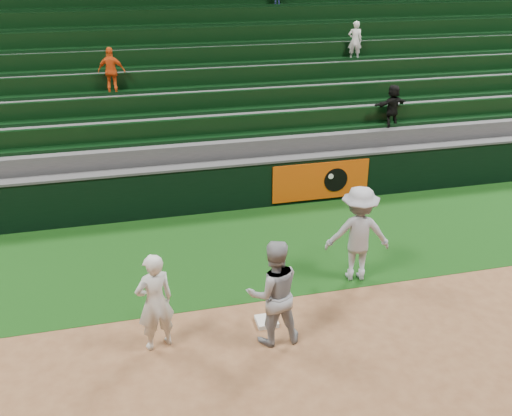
{
  "coord_description": "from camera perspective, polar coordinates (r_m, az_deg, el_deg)",
  "views": [
    {
      "loc": [
        -1.96,
        -7.87,
        6.11
      ],
      "look_at": [
        0.59,
        2.3,
        1.3
      ],
      "focal_mm": 40.0,
      "sensor_mm": 36.0,
      "label": 1
    }
  ],
  "objects": [
    {
      "name": "ground",
      "position": [
        10.15,
        -0.07,
        -12.34
      ],
      "size": [
        70.0,
        70.0,
        0.0
      ],
      "primitive_type": "plane",
      "color": "brown",
      "rests_on": "ground"
    },
    {
      "name": "foul_grass",
      "position": [
        12.62,
        -3.37,
        -4.34
      ],
      "size": [
        36.0,
        4.2,
        0.01
      ],
      "primitive_type": "cube",
      "color": "#0E330C",
      "rests_on": "ground"
    },
    {
      "name": "first_base",
      "position": [
        10.35,
        1.08,
        -11.26
      ],
      "size": [
        0.37,
        0.37,
        0.08
      ],
      "primitive_type": "cube",
      "rotation": [
        0.0,
        0.0,
        -0.01
      ],
      "color": "silver",
      "rests_on": "ground"
    },
    {
      "name": "first_baseman",
      "position": [
        9.5,
        -10.08,
        -9.24
      ],
      "size": [
        0.73,
        0.59,
        1.75
      ],
      "primitive_type": "imported",
      "rotation": [
        0.0,
        0.0,
        3.45
      ],
      "color": "silver",
      "rests_on": "ground"
    },
    {
      "name": "baserunner",
      "position": [
        9.46,
        1.76,
        -8.47
      ],
      "size": [
        0.92,
        0.72,
        1.88
      ],
      "primitive_type": "imported",
      "rotation": [
        0.0,
        0.0,
        3.13
      ],
      "color": "#999BA3",
      "rests_on": "ground"
    },
    {
      "name": "base_coach",
      "position": [
        11.36,
        10.18,
        -2.56
      ],
      "size": [
        1.4,
        0.98,
        1.97
      ],
      "primitive_type": "imported",
      "rotation": [
        0.0,
        0.0,
        2.93
      ],
      "color": "#A5A7B3",
      "rests_on": "foul_grass"
    },
    {
      "name": "field_wall",
      "position": [
        14.31,
        -5.01,
        2.04
      ],
      "size": [
        36.0,
        0.45,
        1.25
      ],
      "color": "black",
      "rests_on": "ground"
    },
    {
      "name": "stadium_seating",
      "position": [
        17.52,
        -7.29,
        9.86
      ],
      "size": [
        36.0,
        5.95,
        5.39
      ],
      "color": "#3D3D40",
      "rests_on": "ground"
    }
  ]
}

